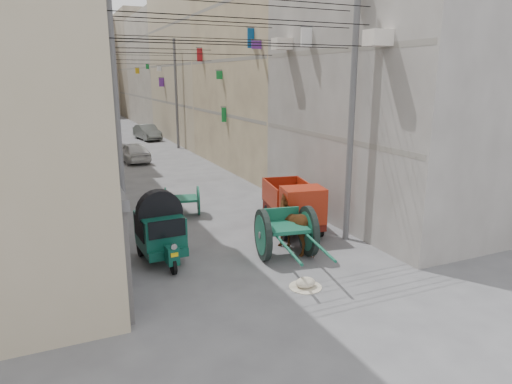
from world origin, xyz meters
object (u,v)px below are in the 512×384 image
mini_truck (296,209)px  second_cart (182,200)px  feed_sack (305,283)px  distant_car_green (105,127)px  horse (298,225)px  distant_car_white (133,152)px  distant_car_grey (147,132)px  auto_rickshaw (160,229)px  tonga_cart (286,232)px

mini_truck → second_cart: (-3.12, 3.51, -0.23)m
feed_sack → distant_car_green: distant_car_green is taller
horse → distant_car_white: size_ratio=0.52×
horse → distant_car_white: bearing=-98.0°
mini_truck → distant_car_grey: bearing=100.3°
distant_car_green → horse: bearing=81.2°
auto_rickshaw → horse: (4.12, -0.94, -0.14)m
feed_sack → distant_car_white: size_ratio=0.14×
distant_car_grey → second_cart: bearing=-105.6°
horse → tonga_cart: bearing=17.2°
tonga_cart → distant_car_white: tonga_cart is taller
second_cart → distant_car_grey: size_ratio=0.39×
tonga_cart → feed_sack: bearing=-93.7°
horse → second_cart: bearing=-79.7°
second_cart → distant_car_grey: distant_car_grey is taller
mini_truck → feed_sack: 4.44m
auto_rickshaw → distant_car_green: (2.08, 33.67, -0.40)m
horse → distant_car_grey: (0.76, 28.07, -0.17)m
mini_truck → distant_car_green: bearing=105.1°
mini_truck → feed_sack: mini_truck is taller
tonga_cart → mini_truck: bearing=64.0°
tonga_cart → horse: (0.63, 0.40, 0.02)m
auto_rickshaw → distant_car_green: bearing=83.8°
auto_rickshaw → tonga_cart: auto_rickshaw is taller
auto_rickshaw → mini_truck: size_ratio=0.70×
distant_car_white → distant_car_grey: distant_car_grey is taller
auto_rickshaw → distant_car_white: auto_rickshaw is taller
mini_truck → auto_rickshaw: bearing=-162.9°
auto_rickshaw → horse: 4.23m
second_cart → auto_rickshaw: bearing=-100.2°
distant_car_grey → distant_car_green: size_ratio=1.03×
second_cart → distant_car_green: size_ratio=0.40×
tonga_cart → second_cart: tonga_cart is taller
distant_car_white → distant_car_green: distant_car_white is taller
second_cart → distant_car_white: 12.75m
feed_sack → distant_car_grey: (1.88, 30.50, 0.52)m
feed_sack → auto_rickshaw: bearing=131.6°
auto_rickshaw → distant_car_grey: bearing=77.1°
horse → distant_car_green: horse is taller
mini_truck → tonga_cart: bearing=-115.5°
distant_car_grey → distant_car_green: 7.12m
tonga_cart → distant_car_white: size_ratio=0.97×
mini_truck → distant_car_grey: mini_truck is taller
horse → distant_car_grey: bearing=-106.4°
feed_sack → horse: bearing=65.2°
auto_rickshaw → horse: size_ratio=1.21×
feed_sack → second_cart: bearing=99.4°
horse → distant_car_white: 17.91m
mini_truck → distant_car_white: mini_truck is taller
tonga_cart → distant_car_green: tonga_cart is taller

